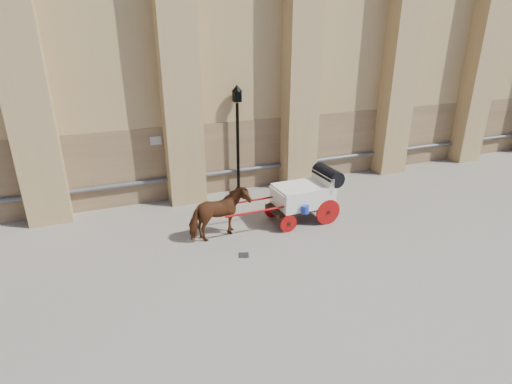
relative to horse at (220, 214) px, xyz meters
name	(u,v)px	position (x,y,z in m)	size (l,w,h in m)	color
ground	(241,234)	(0.72, -0.05, -0.85)	(90.00, 90.00, 0.00)	slate
horse	(220,214)	(0.00, 0.00, 0.00)	(0.91, 2.01, 1.69)	brown
carriage	(307,193)	(3.30, 0.17, 0.18)	(4.35, 1.55, 1.90)	black
street_lamp	(238,137)	(1.96, 3.64, 1.55)	(0.42, 0.42, 4.48)	black
drain_grate_near	(244,255)	(0.32, -1.37, -0.84)	(0.32, 0.32, 0.01)	black
drain_grate_far	(321,209)	(4.29, 0.75, -0.84)	(0.32, 0.32, 0.01)	black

